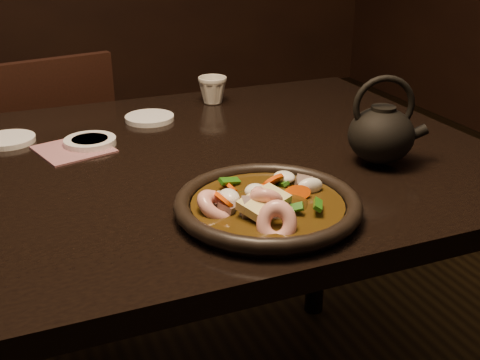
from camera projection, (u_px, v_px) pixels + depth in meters
name	position (u px, v px, depth m)	size (l,w,h in m)	color
table	(91.00, 209.00, 1.14)	(1.60, 0.90, 0.75)	black
chair	(44.00, 183.00, 1.78)	(0.47, 0.47, 0.85)	black
plate	(268.00, 206.00, 0.95)	(0.30, 0.30, 0.03)	black
stirfry	(264.00, 204.00, 0.94)	(0.23, 0.22, 0.07)	#38250A
soy_dish	(90.00, 142.00, 1.24)	(0.11, 0.11, 0.01)	white
saucer_left	(8.00, 140.00, 1.26)	(0.11, 0.11, 0.01)	white
saucer_right	(150.00, 118.00, 1.39)	(0.11, 0.11, 0.01)	white
tea_cup	(213.00, 89.00, 1.51)	(0.07, 0.07, 0.07)	beige
napkin	(74.00, 149.00, 1.22)	(0.13, 0.13, 0.00)	#9A5E64
teapot	(382.00, 132.00, 1.13)	(0.15, 0.12, 0.17)	black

